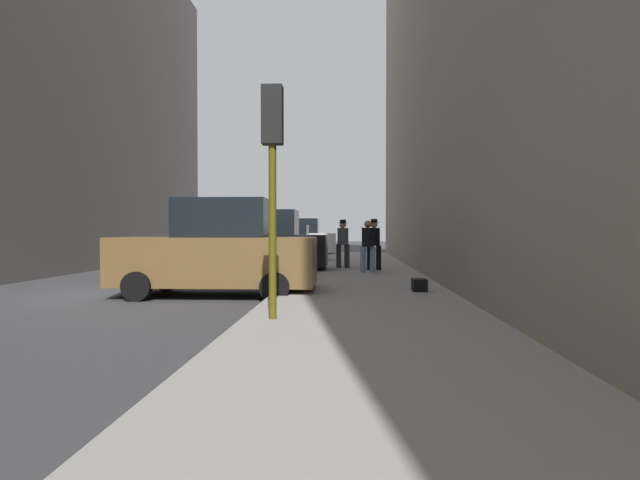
{
  "coord_description": "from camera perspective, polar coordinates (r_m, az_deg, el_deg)",
  "views": [
    {
      "loc": [
        5.68,
        -11.51,
        1.52
      ],
      "look_at": [
        4.64,
        6.54,
        1.18
      ],
      "focal_mm": 28.0,
      "sensor_mm": 36.0,
      "label": 1
    }
  ],
  "objects": [
    {
      "name": "ground_plane",
      "position": [
        12.93,
        -22.9,
        -5.77
      ],
      "size": [
        120.0,
        120.0,
        0.0
      ],
      "primitive_type": "plane",
      "color": "#38383A"
    },
    {
      "name": "sidewalk",
      "position": [
        11.61,
        4.9,
        -6.08
      ],
      "size": [
        4.0,
        40.0,
        0.15
      ],
      "primitive_type": "cube",
      "color": "gray",
      "rests_on": "ground_plane"
    },
    {
      "name": "parked_bronze_suv",
      "position": [
        11.81,
        -11.58,
        -1.32
      ],
      "size": [
        4.62,
        2.09,
        2.25
      ],
      "color": "brown",
      "rests_on": "ground_plane"
    },
    {
      "name": "parked_black_suv",
      "position": [
        17.85,
        -6.48,
        -0.5
      ],
      "size": [
        4.6,
        2.06,
        2.25
      ],
      "color": "black",
      "rests_on": "ground_plane"
    },
    {
      "name": "parked_silver_sedan",
      "position": [
        23.66,
        -4.06,
        -0.56
      ],
      "size": [
        4.22,
        2.09,
        1.79
      ],
      "color": "#B7BABF",
      "rests_on": "ground_plane"
    },
    {
      "name": "parked_white_van",
      "position": [
        30.06,
        -2.49,
        0.14
      ],
      "size": [
        4.63,
        2.12,
        2.25
      ],
      "color": "silver",
      "rests_on": "ground_plane"
    },
    {
      "name": "fire_hydrant",
      "position": [
        19.38,
        -0.33,
        -1.95
      ],
      "size": [
        0.42,
        0.22,
        0.7
      ],
      "color": "red",
      "rests_on": "sidewalk"
    },
    {
      "name": "traffic_light",
      "position": [
        7.85,
        -5.45,
        10.15
      ],
      "size": [
        0.32,
        0.32,
        3.6
      ],
      "color": "#514C0F",
      "rests_on": "sidewalk"
    },
    {
      "name": "pedestrian_with_fedora",
      "position": [
        17.45,
        6.21,
        -0.19
      ],
      "size": [
        0.52,
        0.44,
        1.78
      ],
      "color": "black",
      "rests_on": "sidewalk"
    },
    {
      "name": "pedestrian_with_beanie",
      "position": [
        18.4,
        2.64,
        -0.12
      ],
      "size": [
        0.53,
        0.47,
        1.78
      ],
      "color": "#333338",
      "rests_on": "sidewalk"
    },
    {
      "name": "pedestrian_in_jeans",
      "position": [
        16.46,
        5.49,
        -0.38
      ],
      "size": [
        0.52,
        0.45,
        1.71
      ],
      "color": "#728CB2",
      "rests_on": "sidewalk"
    },
    {
      "name": "pedestrian_in_red_jacket",
      "position": [
        19.57,
        2.59,
        -0.15
      ],
      "size": [
        0.52,
        0.44,
        1.71
      ],
      "color": "black",
      "rests_on": "sidewalk"
    },
    {
      "name": "duffel_bag",
      "position": [
        11.56,
        11.28,
        -5.06
      ],
      "size": [
        0.32,
        0.44,
        0.28
      ],
      "color": "black",
      "rests_on": "sidewalk"
    }
  ]
}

